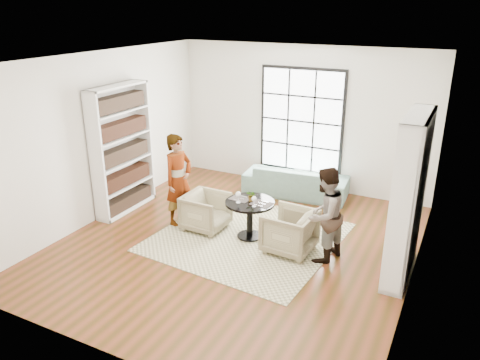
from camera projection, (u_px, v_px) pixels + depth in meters
The scene contains 16 objects.
ground at pixel (237, 243), 7.82m from camera, with size 6.00×6.00×0.00m, color brown.
room_shell at pixel (252, 163), 7.82m from camera, with size 6.00×6.01×6.00m.
rug at pixel (248, 237), 8.02m from camera, with size 2.86×2.86×0.01m, color #C4BD93.
pedestal_table at pixel (250, 211), 7.85m from camera, with size 0.83×0.83×0.66m.
sofa at pixel (296, 181), 9.70m from camera, with size 2.12×0.83×0.62m, color slate.
armchair_left at pixel (206, 212), 8.21m from camera, with size 0.70×0.72×0.66m, color #BAB285.
armchair_right at pixel (289, 231), 7.46m from camera, with size 0.75×0.77×0.70m, color tan.
person_left at pixel (179, 180), 8.27m from camera, with size 0.61×0.40×1.66m, color gray.
person_right at pixel (324, 215), 7.09m from camera, with size 0.73×0.57×1.50m, color gray.
placemat_left at pixel (240, 199), 7.89m from camera, with size 0.34×0.26×0.01m, color #292624.
placemat_right at pixel (262, 204), 7.69m from camera, with size 0.34×0.26×0.01m, color #292624.
cutlery_left at pixel (240, 198), 7.89m from camera, with size 0.14×0.22×0.01m, color silver, non-canonical shape.
cutlery_right at pixel (262, 203), 7.69m from camera, with size 0.14×0.22×0.01m, color silver, non-canonical shape.
wine_glass_left at pixel (238, 195), 7.69m from camera, with size 0.09×0.09×0.20m.
wine_glass_right at pixel (254, 199), 7.55m from camera, with size 0.08×0.08×0.18m.
flower_centerpiece at pixel (252, 196), 7.78m from camera, with size 0.17×0.15×0.19m, color gray.
Camera 1 is at (3.16, -6.17, 3.77)m, focal length 35.00 mm.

